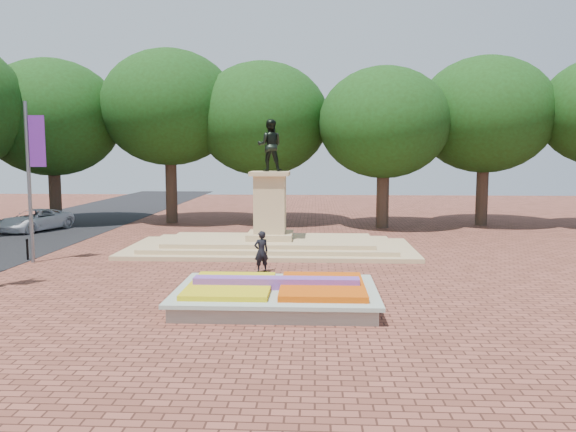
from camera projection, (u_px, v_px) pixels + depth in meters
The scene contains 6 objects.
ground at pixel (252, 290), 19.74m from camera, with size 90.00×90.00×0.00m, color brown.
flower_bed at pixel (277, 294), 17.66m from camera, with size 6.30×4.30×0.91m.
monument at pixel (270, 233), 27.58m from camera, with size 14.00×6.00×6.40m.
tree_row_back at pixel (318, 124), 36.74m from camera, with size 44.80×8.80×10.43m.
van at pixel (35, 220), 34.60m from camera, with size 2.21×4.80×1.33m, color white.
pedestrian at pixel (261, 252), 22.58m from camera, with size 0.61×0.40×1.68m, color black.
Camera 1 is at (2.21, -19.24, 4.80)m, focal length 35.00 mm.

